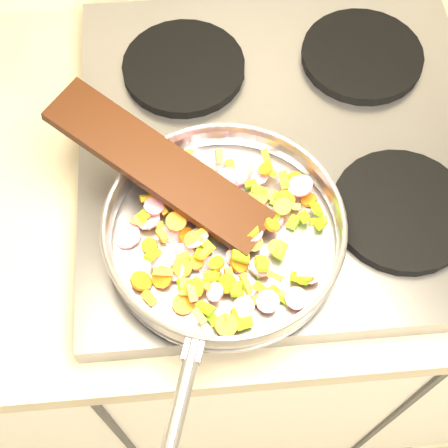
{
  "coord_description": "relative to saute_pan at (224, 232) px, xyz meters",
  "views": [
    {
      "loc": [
        -0.84,
        1.13,
        1.68
      ],
      "look_at": [
        -0.8,
        1.5,
        1.0
      ],
      "focal_mm": 50.0,
      "sensor_mm": 36.0,
      "label": 1
    }
  ],
  "objects": [
    {
      "name": "wooden_spatula",
      "position": [
        -0.08,
        0.09,
        0.03
      ],
      "size": [
        0.29,
        0.25,
        0.08
      ],
      "primitive_type": "cube",
      "rotation": [
        0.0,
        -0.22,
        2.49
      ],
      "color": "black",
      "rests_on": "saute_pan"
    },
    {
      "name": "grate_fr",
      "position": [
        0.24,
        0.03,
        -0.04
      ],
      "size": [
        0.19,
        0.19,
        0.02
      ],
      "primitive_type": "cylinder",
      "color": "black",
      "rests_on": "cooktop"
    },
    {
      "name": "saute_pan",
      "position": [
        0.0,
        0.0,
        0.0
      ],
      "size": [
        0.34,
        0.5,
        0.05
      ],
      "rotation": [
        0.0,
        0.0,
        -0.3
      ],
      "color": "#9E9EA5",
      "rests_on": "grate_fl"
    },
    {
      "name": "cooktop",
      "position": [
        0.1,
        0.17,
        -0.06
      ],
      "size": [
        0.6,
        0.6,
        0.04
      ],
      "primitive_type": "cube",
      "color": "#939399",
      "rests_on": "counter_top"
    },
    {
      "name": "grate_fl",
      "position": [
        -0.04,
        0.03,
        -0.04
      ],
      "size": [
        0.19,
        0.19,
        0.02
      ],
      "primitive_type": "cylinder",
      "color": "black",
      "rests_on": "cooktop"
    },
    {
      "name": "grate_br",
      "position": [
        0.24,
        0.31,
        -0.04
      ],
      "size": [
        0.19,
        0.19,
        0.02
      ],
      "primitive_type": "cylinder",
      "color": "black",
      "rests_on": "cooktop"
    },
    {
      "name": "vegetable_heap",
      "position": [
        -0.0,
        0.0,
        -0.01
      ],
      "size": [
        0.28,
        0.28,
        0.05
      ],
      "color": "yellow",
      "rests_on": "saute_pan"
    },
    {
      "name": "grate_bl",
      "position": [
        -0.04,
        0.31,
        -0.04
      ],
      "size": [
        0.19,
        0.19,
        0.02
      ],
      "primitive_type": "cylinder",
      "color": "black",
      "rests_on": "cooktop"
    }
  ]
}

